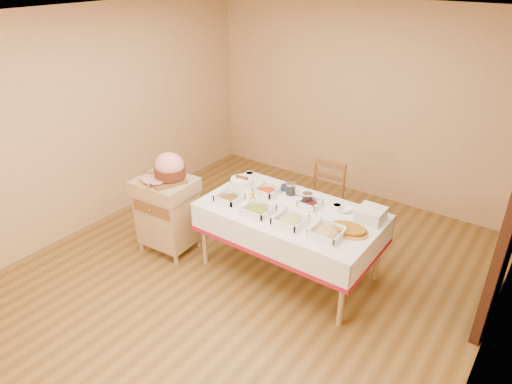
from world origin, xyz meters
TOP-DOWN VIEW (x-y plane):
  - room_shell at (0.00, 0.00)m, footprint 5.00×5.00m
  - dining_table at (0.30, 0.30)m, footprint 1.82×1.02m
  - butcher_cart at (-1.05, -0.14)m, footprint 0.66×0.56m
  - dining_chair at (0.25, 1.11)m, footprint 0.45×0.43m
  - ham_on_board at (-1.00, -0.10)m, footprint 0.47×0.45m
  - serving_dish_a at (-0.32, 0.08)m, footprint 0.25×0.25m
  - serving_dish_b at (0.08, 0.05)m, footprint 0.27×0.27m
  - serving_dish_c at (0.44, 0.06)m, footprint 0.28×0.28m
  - serving_dish_d at (0.83, 0.08)m, footprint 0.28×0.28m
  - serving_dish_e at (-0.09, 0.44)m, footprint 0.25×0.23m
  - serving_dish_f at (0.42, 0.47)m, footprint 0.21×0.20m
  - small_bowl_left at (-0.50, 0.67)m, footprint 0.11×0.11m
  - small_bowl_mid at (0.03, 0.65)m, footprint 0.12×0.12m
  - small_bowl_right at (0.68, 0.58)m, footprint 0.10×0.10m
  - bowl_white_imported at (0.24, 0.64)m, footprint 0.16×0.16m
  - bowl_small_imported at (0.76, 0.59)m, footprint 0.19×0.19m
  - preserve_jar_left at (0.12, 0.58)m, footprint 0.11×0.11m
  - preserve_jar_right at (0.38, 0.49)m, footprint 0.10×0.10m
  - mustard_bottle at (-0.10, 0.18)m, footprint 0.05×0.05m
  - bread_basket at (-0.42, 0.43)m, footprint 0.25×0.25m
  - plate_stack at (1.03, 0.59)m, footprint 0.25×0.25m
  - brass_platter at (0.96, 0.26)m, footprint 0.37×0.27m

SIDE VIEW (x-z plane):
  - dining_chair at x=0.25m, z-range 0.01..0.96m
  - butcher_cart at x=-1.05m, z-range 0.06..0.94m
  - dining_table at x=0.30m, z-range 0.22..0.98m
  - bowl_white_imported at x=0.24m, z-range 0.76..0.80m
  - brass_platter at x=0.96m, z-range 0.76..0.81m
  - bowl_small_imported at x=0.76m, z-range 0.76..0.81m
  - small_bowl_right at x=0.68m, z-range 0.76..0.81m
  - small_bowl_left at x=-0.50m, z-range 0.76..0.81m
  - small_bowl_mid at x=0.03m, z-range 0.76..0.81m
  - serving_dish_f at x=0.42m, z-range 0.74..0.84m
  - serving_dish_a at x=-0.32m, z-range 0.74..0.85m
  - serving_dish_d at x=0.83m, z-range 0.74..0.85m
  - serving_dish_e at x=-0.09m, z-range 0.74..0.85m
  - serving_dish_b at x=0.08m, z-range 0.74..0.85m
  - serving_dish_c at x=0.44m, z-range 0.74..0.85m
  - bread_basket at x=-0.42m, z-range 0.75..0.86m
  - preserve_jar_right at x=0.38m, z-range 0.75..0.88m
  - preserve_jar_left at x=0.12m, z-range 0.75..0.89m
  - plate_stack at x=1.03m, z-range 0.76..0.88m
  - mustard_bottle at x=-0.10m, z-range 0.75..0.91m
  - ham_on_board at x=-1.00m, z-range 0.86..1.17m
  - room_shell at x=0.00m, z-range -1.20..3.80m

